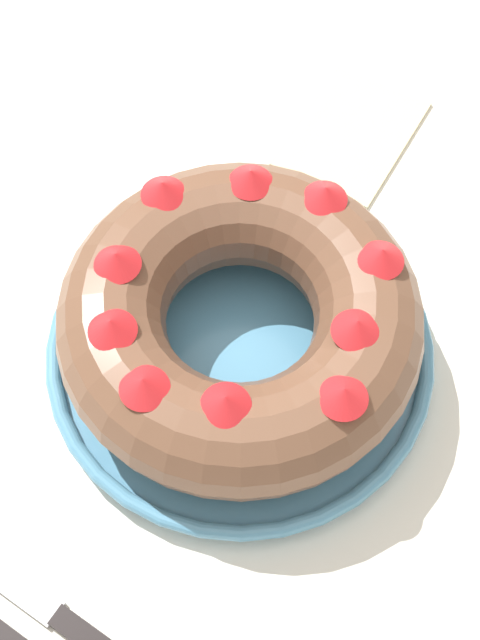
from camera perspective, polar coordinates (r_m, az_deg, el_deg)
The scene contains 6 objects.
ground_plane at distance 1.45m, azimuth 1.55°, elevation -16.70°, with size 8.00×8.00×0.00m, color #4C4742.
dining_table at distance 0.79m, azimuth 2.77°, elevation -5.96°, with size 1.52×1.19×0.78m.
serving_dish at distance 0.71m, azimuth 0.00°, elevation -2.04°, with size 0.31×0.31×0.02m.
bundt_cake at distance 0.66m, azimuth 0.00°, elevation 0.06°, with size 0.27×0.27×0.09m.
cake_knife at distance 0.66m, azimuth -11.44°, elevation -18.18°, with size 0.02×0.16×0.01m.
napkin at distance 0.85m, azimuth 7.20°, elevation 11.75°, with size 0.14×0.10×0.00m, color beige.
Camera 1 is at (-0.27, -0.14, 1.42)m, focal length 50.00 mm.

